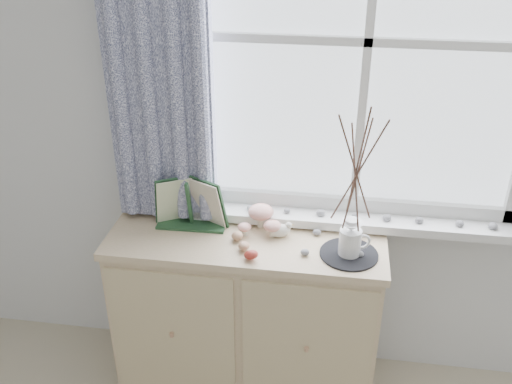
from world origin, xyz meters
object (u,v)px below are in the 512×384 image
toadstool_cluster (262,217)px  twig_pitcher (357,169)px  sideboard (247,314)px  botanical_book (188,205)px

toadstool_cluster → twig_pitcher: (0.38, -0.14, 0.33)m
sideboard → botanical_book: 0.60m
toadstool_cluster → twig_pitcher: size_ratio=0.27×
botanical_book → twig_pitcher: twig_pitcher is taller
sideboard → toadstool_cluster: 0.50m
botanical_book → twig_pitcher: size_ratio=0.51×
sideboard → botanical_book: (-0.25, 0.03, 0.55)m
toadstool_cluster → sideboard: bearing=-127.2°
botanical_book → toadstool_cluster: bearing=7.5°
botanical_book → sideboard: bearing=-7.2°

